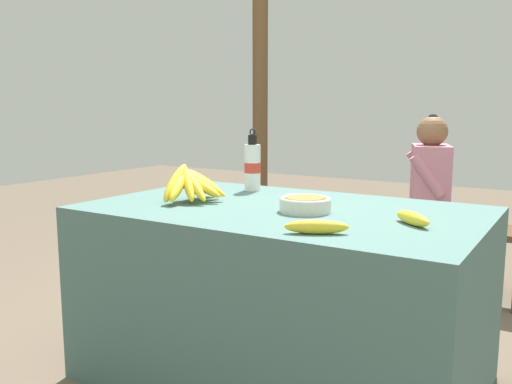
{
  "coord_description": "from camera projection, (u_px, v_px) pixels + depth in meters",
  "views": [
    {
      "loc": [
        0.99,
        -1.8,
        1.08
      ],
      "look_at": [
        -0.15,
        0.05,
        0.74
      ],
      "focal_mm": 38.0,
      "sensor_mm": 36.0,
      "label": 1
    }
  ],
  "objects": [
    {
      "name": "banana_bunch_ripe",
      "position": [
        192.0,
        183.0,
        2.21
      ],
      "size": [
        0.22,
        0.34,
        0.17
      ],
      "color": "#4C381E",
      "rests_on": "market_counter"
    },
    {
      "name": "loose_banana_side",
      "position": [
        413.0,
        218.0,
        1.76
      ],
      "size": [
        0.16,
        0.15,
        0.04
      ],
      "rotation": [
        0.0,
        0.0,
        -0.71
      ],
      "color": "yellow",
      "rests_on": "market_counter"
    },
    {
      "name": "seated_vendor",
      "position": [
        421.0,
        191.0,
        3.14
      ],
      "size": [
        0.47,
        0.43,
        1.05
      ],
      "rotation": [
        0.0,
        0.0,
        3.47
      ],
      "color": "#232328",
      "rests_on": "ground_plane"
    },
    {
      "name": "loose_banana_front",
      "position": [
        317.0,
        227.0,
        1.64
      ],
      "size": [
        0.19,
        0.13,
        0.04
      ],
      "rotation": [
        0.0,
        0.0,
        0.5
      ],
      "color": "yellow",
      "rests_on": "market_counter"
    },
    {
      "name": "serving_bowl",
      "position": [
        305.0,
        203.0,
        1.99
      ],
      "size": [
        0.19,
        0.19,
        0.05
      ],
      "color": "silver",
      "rests_on": "market_counter"
    },
    {
      "name": "market_counter",
      "position": [
        282.0,
        294.0,
        2.14
      ],
      "size": [
        1.49,
        0.92,
        0.7
      ],
      "color": "#4C706B",
      "rests_on": "ground_plane"
    },
    {
      "name": "ground_plane",
      "position": [
        281.0,
        377.0,
        2.19
      ],
      "size": [
        12.0,
        12.0,
        0.0
      ],
      "primitive_type": "plane",
      "color": "brown"
    },
    {
      "name": "banana_bunch_green",
      "position": [
        319.0,
        201.0,
        3.55
      ],
      "size": [
        0.18,
        0.29,
        0.12
      ],
      "color": "#4C381E",
      "rests_on": "wooden_bench"
    },
    {
      "name": "support_post_near",
      "position": [
        260.0,
        99.0,
        4.01
      ],
      "size": [
        0.11,
        0.11,
        2.3
      ],
      "color": "brown",
      "rests_on": "ground_plane"
    },
    {
      "name": "water_bottle",
      "position": [
        253.0,
        166.0,
        2.49
      ],
      "size": [
        0.08,
        0.08,
        0.29
      ],
      "color": "white",
      "rests_on": "market_counter"
    },
    {
      "name": "wooden_bench",
      "position": [
        385.0,
        227.0,
        3.34
      ],
      "size": [
        1.76,
        0.32,
        0.42
      ],
      "color": "#4C3823",
      "rests_on": "ground_plane"
    }
  ]
}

